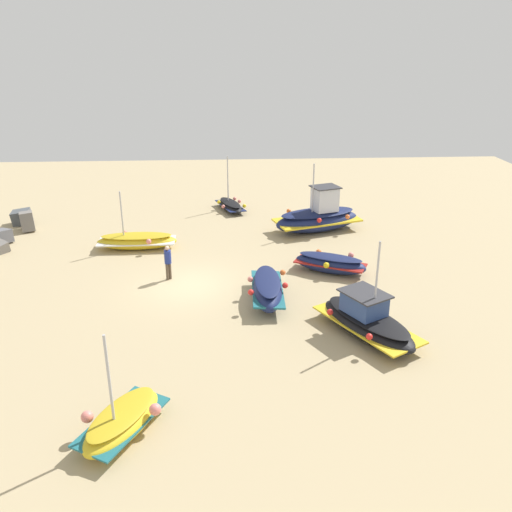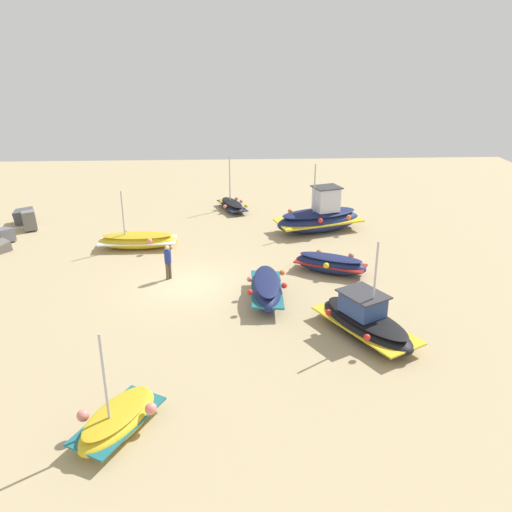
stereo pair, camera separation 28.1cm
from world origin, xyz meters
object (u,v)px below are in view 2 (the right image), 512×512
at_px(fishing_boat_3, 330,264).
at_px(fishing_boat_2, 118,420).
at_px(fishing_boat_1, 365,321).
at_px(fishing_boat_0, 138,240).
at_px(fishing_boat_6, 320,217).
at_px(person_walking, 168,260).
at_px(fishing_boat_4, 232,205).
at_px(fishing_boat_5, 267,289).

bearing_deg(fishing_boat_3, fishing_boat_2, -99.74).
bearing_deg(fishing_boat_2, fishing_boat_1, -30.61).
xyz_separation_m(fishing_boat_0, fishing_boat_6, (2.38, -10.29, 0.39)).
relative_size(fishing_boat_1, fishing_boat_6, 0.87).
bearing_deg(fishing_boat_3, person_walking, -150.82).
distance_m(fishing_boat_0, fishing_boat_3, 10.57).
xyz_separation_m(fishing_boat_2, fishing_boat_3, (11.06, -8.08, 0.06)).
distance_m(fishing_boat_3, fishing_boat_4, 11.60).
relative_size(fishing_boat_1, fishing_boat_2, 1.42).
distance_m(fishing_boat_1, fishing_boat_4, 17.29).
relative_size(fishing_boat_2, fishing_boat_5, 0.88).
distance_m(fishing_boat_4, fishing_boat_5, 13.51).
relative_size(fishing_boat_3, fishing_boat_4, 1.03).
bearing_deg(fishing_boat_2, person_walking, 26.22).
height_order(fishing_boat_0, fishing_boat_1, fishing_boat_1).
xyz_separation_m(fishing_boat_2, fishing_boat_4, (21.66, -3.37, -0.09)).
bearing_deg(fishing_boat_0, fishing_boat_5, -45.92).
height_order(fishing_boat_3, fishing_boat_6, fishing_boat_6).
bearing_deg(fishing_boat_4, fishing_boat_1, -2.85).
distance_m(fishing_boat_2, person_walking, 10.71).
xyz_separation_m(fishing_boat_2, fishing_boat_5, (8.23, -4.80, 0.13)).
height_order(fishing_boat_0, fishing_boat_3, fishing_boat_0).
bearing_deg(fishing_boat_1, fishing_boat_5, 19.47).
bearing_deg(person_walking, fishing_boat_4, -61.72).
bearing_deg(person_walking, fishing_boat_2, 132.13).
xyz_separation_m(fishing_boat_4, fishing_boat_6, (-4.42, -5.14, 0.49)).
bearing_deg(fishing_boat_6, fishing_boat_0, 174.73).
relative_size(fishing_boat_3, fishing_boat_5, 0.95).
relative_size(fishing_boat_1, fishing_boat_5, 1.25).
bearing_deg(fishing_boat_5, fishing_boat_6, 159.37).
distance_m(fishing_boat_0, fishing_boat_6, 10.57).
height_order(fishing_boat_4, fishing_boat_5, fishing_boat_4).
height_order(fishing_boat_6, person_walking, fishing_boat_6).
distance_m(fishing_boat_0, fishing_boat_2, 14.97).
height_order(fishing_boat_2, fishing_boat_4, fishing_boat_4).
distance_m(fishing_boat_1, person_walking, 9.79).
bearing_deg(fishing_boat_5, fishing_boat_0, -133.49).
xyz_separation_m(fishing_boat_0, fishing_boat_5, (-6.64, -6.58, 0.11)).
bearing_deg(fishing_boat_6, fishing_boat_1, -109.04).
xyz_separation_m(fishing_boat_0, fishing_boat_1, (-9.75, -10.13, 0.15)).
relative_size(fishing_boat_1, fishing_boat_3, 1.31).
distance_m(fishing_boat_3, person_walking, 7.79).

